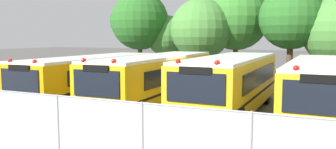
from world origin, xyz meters
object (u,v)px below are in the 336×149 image
(tree_1, at_px, (168,36))
(tree_2, at_px, (200,30))
(school_bus_1, at_px, (157,78))
(school_bus_0, at_px, (94,76))
(tree_4, at_px, (291,18))
(school_bus_3, at_px, (323,88))
(traffic_cone, at_px, (53,133))
(tree_3, at_px, (235,18))
(tree_0, at_px, (137,21))
(school_bus_2, at_px, (231,82))

(tree_1, relative_size, tree_2, 0.84)
(school_bus_1, distance_m, tree_1, 12.84)
(school_bus_0, xyz_separation_m, tree_4, (9.21, 9.30, 3.33))
(tree_1, xyz_separation_m, tree_4, (10.06, -2.62, 1.19))
(school_bus_3, distance_m, traffic_cone, 10.45)
(tree_3, bearing_deg, school_bus_1, -95.86)
(school_bus_1, height_order, tree_1, tree_1)
(school_bus_3, bearing_deg, tree_2, -48.01)
(school_bus_3, distance_m, tree_0, 18.32)
(school_bus_2, relative_size, tree_1, 1.79)
(tree_2, bearing_deg, school_bus_3, -49.12)
(school_bus_3, distance_m, tree_4, 10.13)
(school_bus_2, distance_m, tree_1, 14.84)
(tree_0, xyz_separation_m, tree_1, (2.34, 1.24, -1.31))
(tree_4, bearing_deg, tree_0, 173.61)
(school_bus_1, relative_size, tree_1, 1.98)
(school_bus_3, xyz_separation_m, traffic_cone, (-8.00, -6.63, -1.08))
(tree_1, height_order, tree_4, tree_4)
(school_bus_2, distance_m, tree_2, 11.33)
(school_bus_3, bearing_deg, school_bus_1, -0.25)
(tree_2, bearing_deg, school_bus_0, -105.45)
(school_bus_1, xyz_separation_m, tree_0, (-6.91, 10.58, 3.39))
(tree_3, distance_m, tree_4, 4.93)
(traffic_cone, bearing_deg, tree_3, 84.79)
(school_bus_0, height_order, tree_4, tree_4)
(tree_4, bearing_deg, traffic_cone, -110.49)
(school_bus_2, distance_m, tree_0, 15.62)
(school_bus_3, relative_size, tree_1, 1.85)
(school_bus_0, bearing_deg, tree_0, -72.74)
(school_bus_0, distance_m, school_bus_1, 3.72)
(school_bus_2, bearing_deg, tree_4, -98.87)
(school_bus_1, bearing_deg, tree_0, -57.19)
(school_bus_0, xyz_separation_m, traffic_cone, (3.23, -6.70, -1.04))
(tree_0, xyz_separation_m, tree_3, (8.10, 1.00, 0.12))
(tree_0, bearing_deg, tree_4, -6.39)
(school_bus_2, bearing_deg, school_bus_0, 0.06)
(school_bus_1, height_order, traffic_cone, school_bus_1)
(school_bus_1, xyz_separation_m, tree_4, (5.49, 9.19, 3.27))
(school_bus_2, bearing_deg, school_bus_3, -177.39)
(tree_0, relative_size, tree_2, 1.14)
(tree_0, xyz_separation_m, tree_2, (5.90, -0.91, -0.84))
(school_bus_1, relative_size, school_bus_3, 1.07)
(tree_0, xyz_separation_m, tree_4, (12.40, -1.39, -0.12))
(school_bus_0, relative_size, tree_4, 1.48)
(school_bus_1, height_order, tree_2, tree_2)
(school_bus_2, height_order, school_bus_3, school_bus_2)
(school_bus_2, distance_m, traffic_cone, 7.91)
(school_bus_3, height_order, tree_2, tree_2)
(school_bus_1, height_order, tree_3, tree_3)
(school_bus_0, height_order, tree_1, tree_1)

